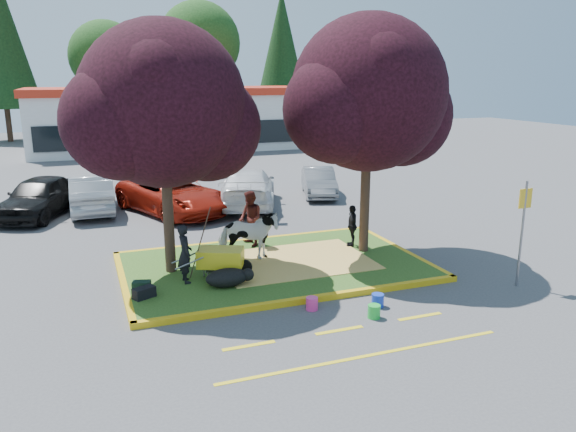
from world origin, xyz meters
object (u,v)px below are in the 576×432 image
object	(u,v)px
calf	(227,278)
bucket_green	(374,311)
cow	(248,236)
handler	(185,253)
bucket_pink	(312,304)
car_silver	(91,193)
sign_post	(523,222)
car_black	(39,197)
bucket_blue	(378,300)
wheelbarrow	(221,258)

from	to	relation	value
calf	bucket_green	distance (m)	3.76
bucket_green	cow	bearing A→B (deg)	109.92
handler	calf	bearing A→B (deg)	-131.71
bucket_pink	cow	bearing A→B (deg)	97.75
bucket_green	car_silver	size ratio (longest dim) A/B	0.07
sign_post	handler	bearing A→B (deg)	158.50
cow	calf	world-z (taller)	cow
car_black	calf	bearing A→B (deg)	-42.01
bucket_blue	bucket_green	bearing A→B (deg)	-126.49
sign_post	bucket_blue	world-z (taller)	sign_post
sign_post	car_black	bearing A→B (deg)	132.39
bucket_blue	calf	bearing A→B (deg)	145.48
handler	bucket_green	xyz separation A→B (m)	(3.58, -3.32, -0.75)
cow	bucket_green	world-z (taller)	cow
cow	bucket_blue	bearing A→B (deg)	-137.59
cow	car_silver	distance (m)	9.24
cow	calf	distance (m)	2.13
bucket_blue	bucket_pink	bearing A→B (deg)	166.19
cow	handler	distance (m)	2.26
sign_post	car_silver	distance (m)	15.86
handler	bucket_green	size ratio (longest dim) A/B	4.97
bucket_blue	car_black	size ratio (longest dim) A/B	0.07
cow	sign_post	distance (m)	7.24
handler	bucket_green	bearing A→B (deg)	-137.25
bucket_blue	wheelbarrow	bearing A→B (deg)	137.53
wheelbarrow	sign_post	distance (m)	7.67
handler	car_black	size ratio (longest dim) A/B	0.33
calf	car_black	xyz separation A→B (m)	(-4.74, 10.03, 0.39)
cow	handler	bearing A→B (deg)	134.25
car_silver	sign_post	bearing A→B (deg)	129.04
bucket_pink	bucket_blue	world-z (taller)	bucket_blue
bucket_green	bucket_blue	size ratio (longest dim) A/B	0.99
car_black	sign_post	bearing A→B (deg)	-23.30
sign_post	car_silver	size ratio (longest dim) A/B	0.61
wheelbarrow	bucket_blue	world-z (taller)	wheelbarrow
calf	car_black	world-z (taller)	car_black
bucket_green	car_black	distance (m)	14.69
handler	car_silver	world-z (taller)	handler
calf	car_silver	size ratio (longest dim) A/B	0.24
cow	wheelbarrow	size ratio (longest dim) A/B	0.83
handler	car_black	xyz separation A→B (m)	(-3.84, 9.34, -0.13)
cow	bucket_pink	size ratio (longest dim) A/B	5.65
car_black	bucket_green	bearing A→B (deg)	-36.96
handler	car_silver	bearing A→B (deg)	7.34
bucket_pink	car_black	bearing A→B (deg)	118.17
calf	bucket_green	xyz separation A→B (m)	(2.68, -2.64, -0.23)
wheelbarrow	bucket_pink	bearing A→B (deg)	-33.35
sign_post	bucket_blue	xyz separation A→B (m)	(-4.00, 0.08, -1.56)
calf	bucket_pink	world-z (taller)	calf
calf	car_black	bearing A→B (deg)	135.55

